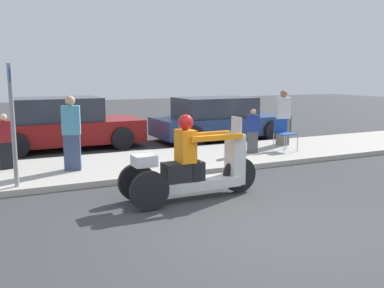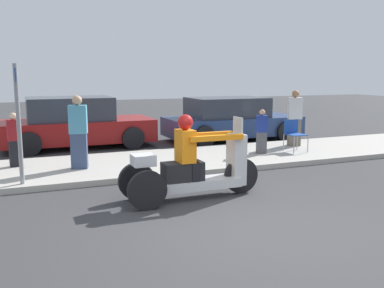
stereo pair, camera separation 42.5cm
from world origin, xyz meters
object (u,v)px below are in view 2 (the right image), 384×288
Objects in this scene: parked_car_lot_right at (231,120)px; street_sign at (18,119)px; folding_chair_curbside at (294,132)px; spectator_end_of_line at (295,119)px; spectator_far_back at (262,132)px; parked_car_lot_far at (76,124)px; motorcycle_trike at (192,169)px; spectator_by_tree at (15,141)px; spectator_mid_group at (78,134)px.

street_sign is at bearing -148.31° from parked_car_lot_right.
folding_chair_curbside is at bearing 8.12° from street_sign.
spectator_end_of_line is at bearing -69.52° from parked_car_lot_right.
street_sign is at bearing -167.01° from spectator_end_of_line.
spectator_far_back is 0.26× the size of parked_car_lot_far.
spectator_far_back reaches higher than folding_chair_curbside.
parked_car_lot_right is at bearing 96.16° from folding_chair_curbside.
motorcycle_trike is at bearing -123.04° from parked_car_lot_right.
spectator_end_of_line is at bearing -0.09° from spectator_by_tree.
spectator_mid_group is at bearing -96.10° from parked_car_lot_far.
motorcycle_trike is at bearing -138.58° from spectator_far_back.
spectator_mid_group is 4.54m from spectator_far_back.
motorcycle_trike is at bearing -32.05° from street_sign.
motorcycle_trike reaches higher than spectator_far_back.
spectator_end_of_line is at bearing 53.49° from folding_chair_curbside.
street_sign is at bearing 147.95° from motorcycle_trike.
spectator_end_of_line is 0.71× the size of street_sign.
spectator_mid_group is 1.56m from street_sign.
spectator_end_of_line is 6.31m from parked_car_lot_far.
spectator_far_back is at bearing 41.42° from motorcycle_trike.
parked_car_lot_right is 1.01× the size of parked_car_lot_far.
spectator_mid_group is at bearing -29.99° from spectator_by_tree.
spectator_mid_group is 1.00× the size of spectator_end_of_line.
spectator_mid_group is 6.08m from spectator_end_of_line.
street_sign is (0.10, -1.67, 0.63)m from spectator_by_tree.
spectator_mid_group reaches higher than motorcycle_trike.
folding_chair_curbside is 6.21m from parked_car_lot_far.
spectator_end_of_line reaches higher than parked_car_lot_far.
street_sign is at bearing -109.12° from parked_car_lot_far.
parked_car_lot_right is at bearing 29.92° from spectator_mid_group.
spectator_end_of_line is 7.40m from street_sign.
motorcycle_trike is 3.04× the size of folding_chair_curbside.
spectator_end_of_line is 1.67m from spectator_far_back.
folding_chair_curbside is at bearing -34.31° from parked_car_lot_far.
parked_car_lot_far is (1.65, 2.78, 0.00)m from spectator_by_tree.
parked_car_lot_far is at bearing 83.90° from spectator_mid_group.
folding_chair_curbside is at bearing 0.14° from spectator_mid_group.
spectator_end_of_line reaches higher than parked_car_lot_right.
spectator_by_tree is 0.28× the size of parked_car_lot_far.
spectator_end_of_line is (4.50, 3.35, 0.35)m from motorcycle_trike.
parked_car_lot_right is (-0.32, 2.97, 0.03)m from folding_chair_curbside.
motorcycle_trike is 4.38m from spectator_by_tree.
spectator_by_tree is 6.84m from parked_car_lot_right.
motorcycle_trike is 4.77m from folding_chair_curbside.
spectator_far_back is (3.00, 2.65, 0.14)m from motorcycle_trike.
parked_car_lot_right is at bearing 19.23° from spectator_by_tree.
street_sign is (-1.17, -0.94, 0.44)m from spectator_mid_group.
spectator_far_back is 0.97m from folding_chair_curbside.
street_sign is at bearing -141.19° from spectator_mid_group.
spectator_far_back is at bearing -102.35° from parked_car_lot_right.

